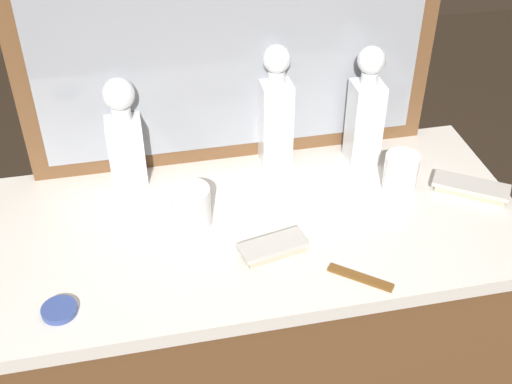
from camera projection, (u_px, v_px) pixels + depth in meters
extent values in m
cube|color=brown|center=(256.00, 363.00, 1.74)|extent=(1.13, 0.54, 0.90)
cube|color=silver|center=(256.00, 227.00, 1.45)|extent=(1.17, 0.55, 0.03)
cube|color=brown|center=(231.00, 41.00, 1.46)|extent=(0.95, 0.03, 0.60)
cube|color=gray|center=(233.00, 44.00, 1.45)|extent=(0.87, 0.01, 0.52)
cube|color=white|center=(364.00, 122.00, 1.57)|extent=(0.07, 0.07, 0.20)
cube|color=#9E5619|center=(363.00, 134.00, 1.59)|extent=(0.06, 0.06, 0.14)
cylinder|color=white|center=(369.00, 78.00, 1.50)|extent=(0.04, 0.04, 0.03)
sphere|color=white|center=(372.00, 60.00, 1.47)|extent=(0.06, 0.06, 0.06)
cube|color=white|center=(275.00, 123.00, 1.56)|extent=(0.07, 0.07, 0.21)
cube|color=#9E5619|center=(275.00, 131.00, 1.58)|extent=(0.06, 0.06, 0.17)
cylinder|color=white|center=(276.00, 77.00, 1.49)|extent=(0.04, 0.04, 0.03)
sphere|color=white|center=(277.00, 59.00, 1.46)|extent=(0.06, 0.06, 0.06)
cube|color=white|center=(126.00, 149.00, 1.52)|extent=(0.08, 0.08, 0.16)
cube|color=#9E5619|center=(128.00, 160.00, 1.54)|extent=(0.07, 0.07, 0.10)
cylinder|color=white|center=(121.00, 113.00, 1.46)|extent=(0.04, 0.04, 0.03)
sphere|color=white|center=(118.00, 94.00, 1.43)|extent=(0.07, 0.07, 0.07)
cylinder|color=white|center=(191.00, 207.00, 1.41)|extent=(0.08, 0.08, 0.09)
cylinder|color=silver|center=(192.00, 221.00, 1.43)|extent=(0.08, 0.08, 0.01)
cylinder|color=white|center=(401.00, 173.00, 1.51)|extent=(0.08, 0.08, 0.09)
cylinder|color=silver|center=(398.00, 187.00, 1.53)|extent=(0.07, 0.07, 0.01)
cube|color=#B7A88C|center=(273.00, 250.00, 1.36)|extent=(0.13, 0.08, 0.01)
cube|color=#B7B5AD|center=(273.00, 245.00, 1.35)|extent=(0.15, 0.09, 0.01)
cube|color=#B7A88C|center=(471.00, 190.00, 1.52)|extent=(0.16, 0.13, 0.01)
cube|color=#B7B5AD|center=(472.00, 186.00, 1.51)|extent=(0.17, 0.14, 0.01)
cylinder|color=#33478C|center=(59.00, 310.00, 1.23)|extent=(0.07, 0.07, 0.01)
cube|color=brown|center=(360.00, 277.00, 1.30)|extent=(0.12, 0.10, 0.01)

